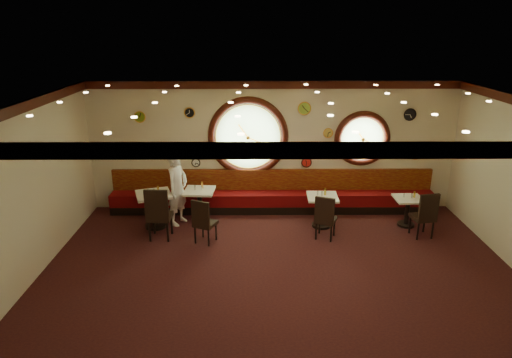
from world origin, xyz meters
name	(u,v)px	position (x,y,z in m)	size (l,w,h in m)	color
floor	(278,265)	(0.00, 0.00, 0.00)	(9.00, 6.00, 0.00)	black
ceiling	(281,101)	(0.00, 0.00, 3.20)	(9.00, 6.00, 0.02)	gold
wall_back	(272,147)	(0.00, 3.00, 1.60)	(9.00, 0.02, 3.20)	beige
wall_front	(293,271)	(0.00, -3.00, 1.60)	(9.00, 0.02, 3.20)	beige
wall_left	(35,188)	(-4.50, 0.00, 1.60)	(0.02, 6.00, 3.20)	beige
molding_back	(273,85)	(0.00, 2.95, 3.11)	(9.00, 0.10, 0.18)	#351009
molding_front	(296,150)	(0.00, -2.95, 3.11)	(9.00, 0.10, 0.18)	#351009
molding_left	(24,106)	(-4.45, 0.00, 3.11)	(0.10, 6.00, 0.18)	#351009
banquette_base	(272,207)	(0.00, 2.72, 0.10)	(8.00, 0.55, 0.20)	black
banquette_seat	(272,198)	(0.00, 2.72, 0.35)	(8.00, 0.55, 0.30)	#5B070B
banquette_back	(272,180)	(0.00, 2.94, 0.75)	(8.00, 0.10, 0.55)	#5C0707
porthole_left_glass	(248,137)	(-0.60, 3.00, 1.85)	(1.66, 1.66, 0.02)	#91BE72
porthole_left_frame	(248,137)	(-0.60, 2.98, 1.85)	(1.98, 1.98, 0.18)	#351009
porthole_left_ring	(248,137)	(-0.60, 2.95, 1.85)	(1.61, 1.61, 0.03)	gold
porthole_right_glass	(362,138)	(2.20, 3.00, 1.80)	(1.10, 1.10, 0.02)	#91BE72
porthole_right_frame	(362,139)	(2.20, 2.98, 1.80)	(1.38, 1.38, 0.18)	#351009
porthole_right_ring	(362,139)	(2.20, 2.95, 1.80)	(1.09, 1.09, 0.03)	gold
wall_clock_0	(179,151)	(-2.30, 2.96, 1.50)	(0.36, 0.36, 0.03)	yellow
wall_clock_1	(190,113)	(-2.00, 2.96, 2.45)	(0.24, 0.24, 0.03)	black
wall_clock_2	(328,133)	(1.35, 2.96, 1.95)	(0.22, 0.22, 0.03)	gold
wall_clock_3	(196,163)	(-1.90, 2.96, 1.20)	(0.20, 0.20, 0.03)	white
wall_clock_4	(126,149)	(-3.60, 2.96, 1.55)	(0.32, 0.32, 0.03)	red
wall_clock_5	(140,117)	(-3.20, 2.96, 2.35)	(0.26, 0.26, 0.03)	#89AD22
wall_clock_6	(306,162)	(0.85, 2.96, 1.20)	(0.24, 0.24, 0.03)	red
wall_clock_7	(304,108)	(0.75, 2.96, 2.55)	(0.30, 0.30, 0.03)	#98C53D
wall_clock_8	(410,114)	(3.30, 2.96, 2.40)	(0.28, 0.28, 0.03)	black
wall_clock_9	(416,153)	(3.55, 2.96, 1.45)	(0.34, 0.34, 0.03)	white
table_a	(154,206)	(-2.74, 1.77, 0.52)	(0.96, 0.96, 0.83)	black
table_b	(200,201)	(-1.75, 2.19, 0.48)	(0.74, 0.74, 0.76)	black
table_c	(322,207)	(1.10, 1.78, 0.48)	(0.71, 0.71, 0.75)	black
table_d	(408,208)	(3.09, 1.81, 0.43)	(0.64, 0.64, 0.69)	black
chair_a	(158,211)	(-2.51, 1.12, 0.68)	(0.52, 0.52, 0.74)	black
chair_b	(203,219)	(-1.54, 0.94, 0.57)	(0.55, 0.55, 0.62)	black
chair_c	(325,215)	(1.07, 1.11, 0.57)	(0.54, 0.54, 0.62)	black
chair_d	(426,212)	(3.25, 1.17, 0.60)	(0.51, 0.51, 0.65)	black
condiment_a_salt	(148,191)	(-2.87, 1.82, 0.88)	(0.04, 0.04, 0.11)	#BDBDC1
condiment_b_salt	(195,188)	(-1.85, 2.19, 0.82)	(0.04, 0.04, 0.11)	silver
condiment_c_salt	(318,193)	(0.99, 1.84, 0.80)	(0.04, 0.04, 0.10)	silver
condiment_d_salt	(404,195)	(2.99, 1.86, 0.73)	(0.03, 0.03, 0.09)	silver
condiment_a_pepper	(154,191)	(-2.73, 1.78, 0.88)	(0.04, 0.04, 0.11)	silver
condiment_b_pepper	(202,188)	(-1.69, 2.18, 0.81)	(0.03, 0.03, 0.09)	silver
condiment_c_pepper	(322,194)	(1.08, 1.79, 0.81)	(0.04, 0.04, 0.11)	silver
condiment_d_pepper	(412,196)	(3.15, 1.82, 0.74)	(0.04, 0.04, 0.11)	#B7B8BC
condiment_a_bottle	(158,189)	(-2.65, 1.87, 0.90)	(0.04, 0.04, 0.14)	gold
condiment_b_bottle	(202,185)	(-1.69, 2.32, 0.84)	(0.05, 0.05, 0.16)	gold
condiment_c_bottle	(325,192)	(1.17, 1.84, 0.84)	(0.05, 0.05, 0.16)	gold
condiment_d_bottle	(414,194)	(3.22, 1.85, 0.76)	(0.04, 0.04, 0.14)	gold
waiter	(178,189)	(-2.23, 2.00, 0.86)	(0.63, 0.41, 1.72)	white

